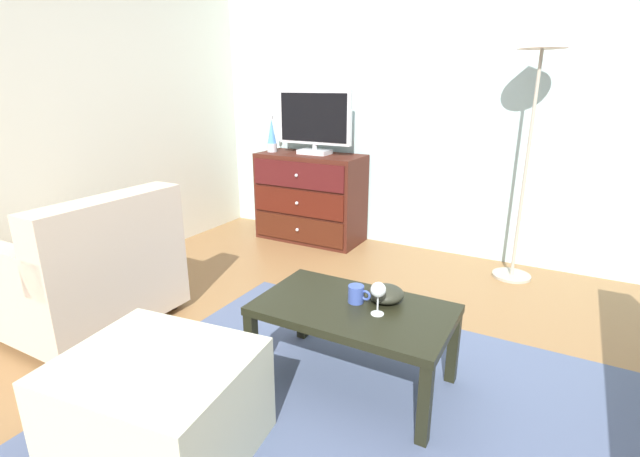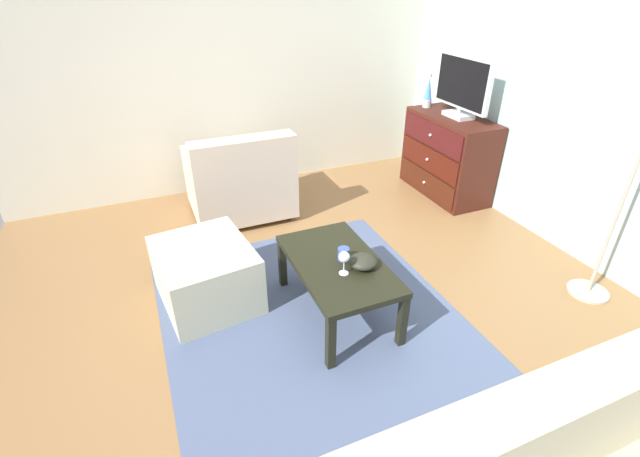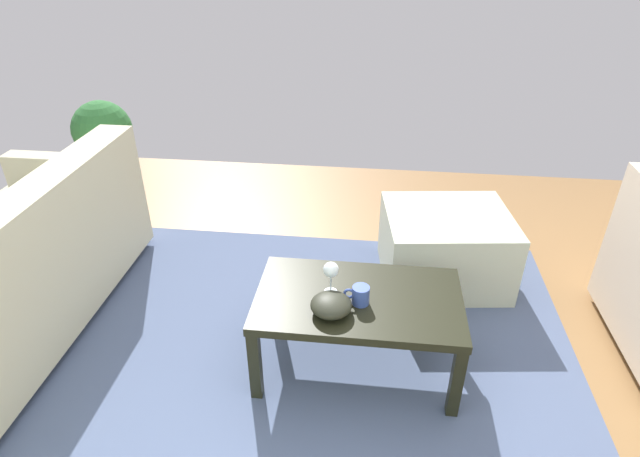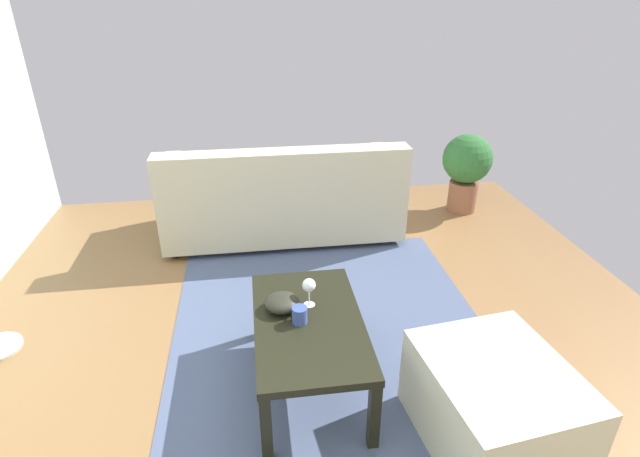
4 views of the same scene
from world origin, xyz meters
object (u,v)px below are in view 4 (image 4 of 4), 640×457
at_px(potted_plant, 467,166).
at_px(bowl_decorative, 282,303).
at_px(couch_large, 283,198).
at_px(ottoman, 494,405).
at_px(coffee_table, 309,329).
at_px(mug, 300,315).
at_px(wine_glass, 309,286).

bearing_deg(potted_plant, bowl_decorative, 136.63).
height_order(couch_large, potted_plant, couch_large).
relative_size(bowl_decorative, ottoman, 0.25).
bearing_deg(bowl_decorative, potted_plant, -43.37).
bearing_deg(bowl_decorative, couch_large, -4.29).
bearing_deg(coffee_table, ottoman, -121.15).
bearing_deg(couch_large, mug, 178.48).
bearing_deg(ottoman, bowl_decorative, 57.07).
distance_m(wine_glass, ottoman, 1.02).
relative_size(coffee_table, potted_plant, 1.28).
bearing_deg(wine_glass, ottoman, -128.22).
bearing_deg(couch_large, potted_plant, -81.33).
xyz_separation_m(coffee_table, bowl_decorative, (0.11, 0.12, 0.09)).
bearing_deg(coffee_table, mug, 97.74).
bearing_deg(wine_glass, potted_plant, -41.30).
relative_size(mug, couch_large, 0.06).
bearing_deg(mug, wine_glass, -25.30).
bearing_deg(couch_large, ottoman, -160.89).
height_order(coffee_table, potted_plant, potted_plant).
distance_m(coffee_table, bowl_decorative, 0.19).
bearing_deg(potted_plant, coffee_table, 140.21).
bearing_deg(mug, ottoman, -119.46).
bearing_deg(wine_glass, coffee_table, 171.41).
bearing_deg(bowl_decorative, wine_glass, -83.67).
height_order(wine_glass, bowl_decorative, wine_glass).
relative_size(mug, ottoman, 0.16).
bearing_deg(wine_glass, mug, 154.70).
xyz_separation_m(wine_glass, bowl_decorative, (-0.02, 0.14, -0.08)).
bearing_deg(coffee_table, wine_glass, -8.59).
bearing_deg(mug, coffee_table, -82.26).
height_order(coffee_table, ottoman, ottoman).
bearing_deg(mug, potted_plant, -40.43).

